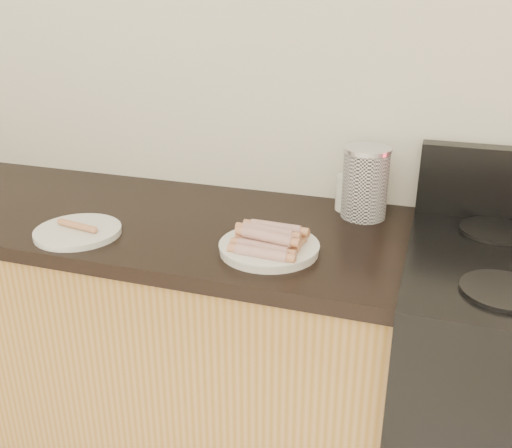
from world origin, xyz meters
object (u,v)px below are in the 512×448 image
(canister, at_px, (365,183))
(mug, at_px, (350,193))
(side_plate, at_px, (78,232))
(main_plate, at_px, (269,249))

(canister, distance_m, mug, 0.08)
(side_plate, xyz_separation_m, mug, (0.65, 0.41, 0.04))
(side_plate, relative_size, mug, 2.22)
(main_plate, distance_m, mug, 0.38)
(main_plate, relative_size, mug, 2.41)
(side_plate, xyz_separation_m, canister, (0.70, 0.37, 0.09))
(main_plate, xyz_separation_m, side_plate, (-0.51, -0.06, -0.00))
(main_plate, height_order, side_plate, same)
(canister, xyz_separation_m, mug, (-0.05, 0.04, -0.05))
(mug, bearing_deg, main_plate, -111.32)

